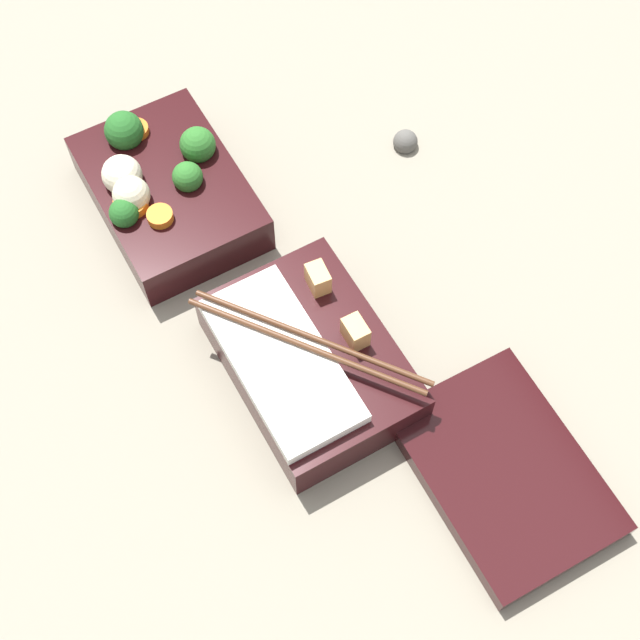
# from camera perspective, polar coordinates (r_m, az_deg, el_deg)

# --- Properties ---
(ground_plane) EXTENTS (3.00, 3.00, 0.00)m
(ground_plane) POSITION_cam_1_polar(r_m,az_deg,el_deg) (0.84, -4.89, 2.86)
(ground_plane) COLOR gray
(bento_tray_vegetable) EXTENTS (0.18, 0.13, 0.07)m
(bento_tray_vegetable) POSITION_cam_1_polar(r_m,az_deg,el_deg) (0.87, -9.90, 8.28)
(bento_tray_vegetable) COLOR black
(bento_tray_vegetable) RESTS_ON ground_plane
(bento_tray_rice) EXTENTS (0.18, 0.14, 0.07)m
(bento_tray_rice) POSITION_cam_1_polar(r_m,az_deg,el_deg) (0.76, -0.78, -2.54)
(bento_tray_rice) COLOR black
(bento_tray_rice) RESTS_ON ground_plane
(bento_lid) EXTENTS (0.18, 0.13, 0.02)m
(bento_lid) POSITION_cam_1_polar(r_m,az_deg,el_deg) (0.76, 11.72, -9.49)
(bento_lid) COLOR black
(bento_lid) RESTS_ON ground_plane
(pebble_0) EXTENTS (0.02, 0.02, 0.02)m
(pebble_0) POSITION_cam_1_polar(r_m,az_deg,el_deg) (0.92, 5.48, 11.29)
(pebble_0) COLOR #595651
(pebble_0) RESTS_ON ground_plane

